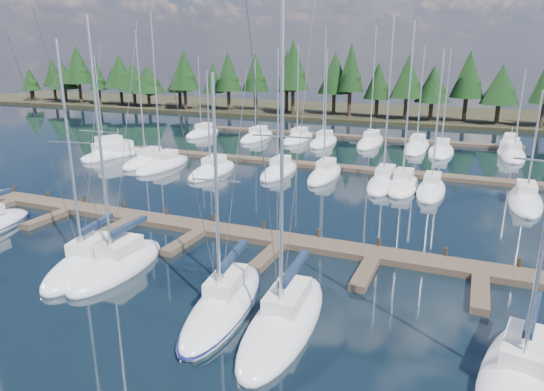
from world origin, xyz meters
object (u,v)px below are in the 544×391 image
at_px(front_sailboat_3, 117,265).
at_px(front_sailboat_4, 224,304).
at_px(front_sailboat_6, 521,376).
at_px(front_sailboat_2, 88,263).
at_px(motor_yacht_left, 113,152).
at_px(main_dock, 202,231).
at_px(motor_yacht_right, 509,149).
at_px(front_sailboat_5, 284,320).

xyz_separation_m(front_sailboat_3, front_sailboat_4, (7.89, -1.63, -0.02)).
distance_m(front_sailboat_3, front_sailboat_6, 21.08).
relative_size(front_sailboat_3, front_sailboat_4, 1.21).
bearing_deg(front_sailboat_4, front_sailboat_3, 168.33).
relative_size(front_sailboat_2, motor_yacht_left, 1.59).
height_order(front_sailboat_3, front_sailboat_6, front_sailboat_6).
distance_m(main_dock, front_sailboat_4, 10.70).
height_order(front_sailboat_2, motor_yacht_left, front_sailboat_2).
relative_size(front_sailboat_3, motor_yacht_right, 1.85).
bearing_deg(front_sailboat_2, motor_yacht_right, 62.94).
relative_size(front_sailboat_2, front_sailboat_6, 0.86).
xyz_separation_m(front_sailboat_6, motor_yacht_left, (-43.06, 27.69, 0.16)).
relative_size(front_sailboat_2, front_sailboat_5, 0.84).
xyz_separation_m(front_sailboat_4, motor_yacht_right, (14.62, 48.82, 0.16)).
relative_size(main_dock, front_sailboat_6, 2.77).
relative_size(main_dock, front_sailboat_5, 2.72).
relative_size(front_sailboat_2, motor_yacht_right, 1.71).
height_order(front_sailboat_3, motor_yacht_right, front_sailboat_3).
bearing_deg(motor_yacht_right, front_sailboat_2, -117.06).
relative_size(front_sailboat_6, motor_yacht_right, 1.99).
height_order(front_sailboat_2, front_sailboat_6, front_sailboat_6).
xyz_separation_m(front_sailboat_2, front_sailboat_6, (22.80, -1.66, 0.01)).
bearing_deg(motor_yacht_right, front_sailboat_3, -115.51).
relative_size(front_sailboat_2, front_sailboat_3, 0.92).
xyz_separation_m(main_dock, motor_yacht_left, (-23.57, 18.65, 0.25)).
height_order(front_sailboat_3, motor_yacht_left, front_sailboat_3).
relative_size(front_sailboat_4, motor_yacht_right, 1.53).
height_order(main_dock, front_sailboat_6, front_sailboat_6).
relative_size(front_sailboat_4, front_sailboat_6, 0.77).
height_order(front_sailboat_5, front_sailboat_6, front_sailboat_5).
xyz_separation_m(front_sailboat_4, front_sailboat_5, (3.29, -0.24, 0.03)).
distance_m(front_sailboat_4, front_sailboat_6, 13.09).
bearing_deg(front_sailboat_2, motor_yacht_left, 127.89).
bearing_deg(motor_yacht_right, motor_yacht_left, -154.17).
bearing_deg(front_sailboat_4, motor_yacht_right, 73.32).
bearing_deg(front_sailboat_3, main_dock, 77.87).
bearing_deg(front_sailboat_6, front_sailboat_4, 177.97).
height_order(front_sailboat_6, motor_yacht_right, front_sailboat_6).
bearing_deg(front_sailboat_5, front_sailboat_3, 170.51).
bearing_deg(front_sailboat_2, main_dock, 65.85).
bearing_deg(front_sailboat_2, front_sailboat_6, -4.16).
height_order(front_sailboat_4, front_sailboat_5, front_sailboat_5).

